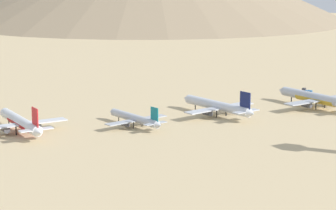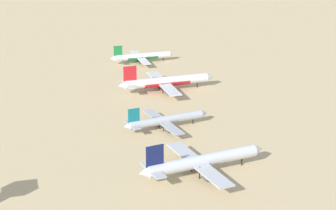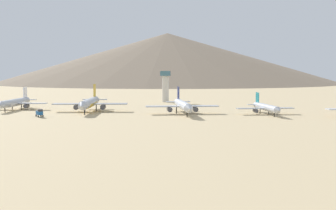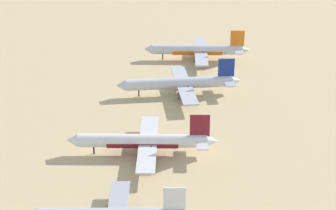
{
  "view_description": "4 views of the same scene",
  "coord_description": "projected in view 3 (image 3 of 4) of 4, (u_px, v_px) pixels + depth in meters",
  "views": [
    {
      "loc": [
        -245.26,
        211.47,
        67.12
      ],
      "look_at": [
        17.81,
        69.94,
        5.66
      ],
      "focal_mm": 71.93,
      "sensor_mm": 36.0,
      "label": 1
    },
    {
      "loc": [
        -51.08,
        -133.45,
        93.45
      ],
      "look_at": [
        13.36,
        106.57,
        4.2
      ],
      "focal_mm": 66.95,
      "sensor_mm": 36.0,
      "label": 2
    },
    {
      "loc": [
        220.47,
        57.84,
        21.36
      ],
      "look_at": [
        14.81,
        41.22,
        5.06
      ],
      "focal_mm": 43.67,
      "sensor_mm": 36.0,
      "label": 3
    },
    {
      "loc": [
        -29.38,
        81.66,
        93.96
      ],
      "look_at": [
        -16.57,
        -121.11,
        4.13
      ],
      "focal_mm": 65.02,
      "sensor_mm": 36.0,
      "label": 4
    }
  ],
  "objects": [
    {
      "name": "parked_jet_4",
      "position": [
        90.0,
        103.0,
        223.78
      ],
      "size": [
        50.81,
        41.42,
        14.65
      ],
      "color": "#B2B7C1",
      "rests_on": "ground"
    },
    {
      "name": "parked_jet_6",
      "position": [
        266.0,
        107.0,
        209.76
      ],
      "size": [
        36.86,
        30.18,
        10.68
      ],
      "color": "#B2B7C1",
      "rests_on": "ground"
    },
    {
      "name": "ground_plane",
      "position": [
        96.0,
        112.0,
        225.4
      ],
      "size": [
        2238.99,
        2238.99,
        0.0
      ],
      "primitive_type": "plane",
      "color": "tan"
    },
    {
      "name": "parked_jet_3",
      "position": [
        15.0,
        103.0,
        235.46
      ],
      "size": [
        44.27,
        35.99,
        12.76
      ],
      "color": "#B2B7C1",
      "rests_on": "ground"
    },
    {
      "name": "desert_hill_1",
      "position": [
        167.0,
        58.0,
        890.12
      ],
      "size": [
        716.55,
        716.55,
        107.33
      ],
      "primitive_type": "cone",
      "color": "#7A6854",
      "rests_on": "ground"
    },
    {
      "name": "parked_jet_5",
      "position": [
        183.0,
        105.0,
        211.77
      ],
      "size": [
        47.12,
        38.58,
        13.65
      ],
      "color": "silver",
      "rests_on": "ground"
    },
    {
      "name": "service_truck",
      "position": [
        40.0,
        113.0,
        197.61
      ],
      "size": [
        5.64,
        5.11,
        3.9
      ],
      "color": "#1E5999",
      "rests_on": "ground"
    },
    {
      "name": "control_tower",
      "position": [
        166.0,
        84.0,
        298.43
      ],
      "size": [
        7.2,
        7.2,
        22.72
      ],
      "color": "beige",
      "rests_on": "ground"
    }
  ]
}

